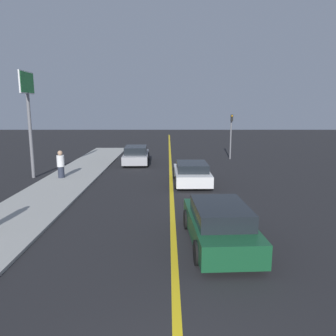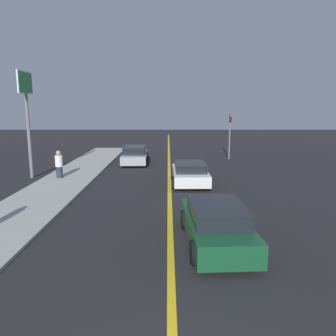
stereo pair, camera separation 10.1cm
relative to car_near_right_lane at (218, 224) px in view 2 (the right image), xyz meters
name	(u,v)px [view 2 (the right image)]	position (x,y,z in m)	size (l,w,h in m)	color
road_center_line	(171,172)	(-1.42, 11.60, -0.66)	(0.20, 60.00, 0.01)	gold
sidewalk_left	(67,181)	(-7.46, 8.84, -0.61)	(3.13, 30.48, 0.11)	#9E9E99
car_near_right_lane	(218,224)	(0.00, 0.00, 0.00)	(2.09, 4.46, 1.36)	#144728
car_ahead_center	(191,173)	(-0.26, 8.38, -0.06)	(2.07, 4.15, 1.22)	silver
car_far_distant	(136,155)	(-4.05, 15.17, -0.01)	(2.07, 4.66, 1.34)	#9E9EA3
pedestrian_mid_group	(61,164)	(-8.00, 9.46, 0.25)	(0.44, 0.44, 1.63)	#282D3D
traffic_light	(231,132)	(3.59, 17.30, 1.62)	(0.18, 0.40, 3.68)	slate
roadside_sign	(28,99)	(-9.87, 9.96, 4.05)	(0.20, 1.91, 6.33)	slate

